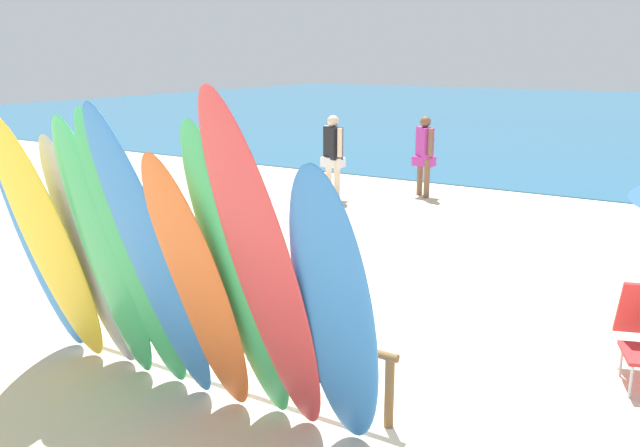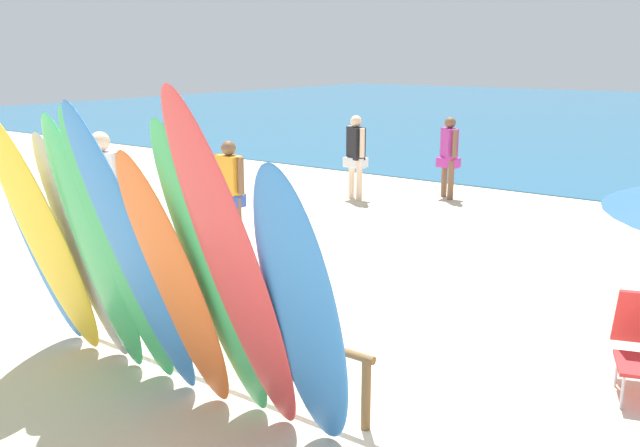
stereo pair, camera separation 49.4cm
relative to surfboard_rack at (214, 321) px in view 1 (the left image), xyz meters
The scene contains 16 objects.
ground 14.01m from the surfboard_rack, 90.00° to the left, with size 60.00×60.00×0.00m, color beige.
surfboard_rack is the anchor object (origin of this frame).
surfboard_blue_0 1.65m from the surfboard_rack, 158.55° to the right, with size 0.46×0.08×2.21m, color #337AD1.
surfboard_yellow_1 1.46m from the surfboard_rack, 147.35° to the right, with size 0.53×0.07×2.37m, color yellow.
surfboard_grey_2 1.13m from the surfboard_rack, 146.09° to the right, with size 0.55×0.06×2.16m, color #999EA3.
surfboard_green_3 1.05m from the surfboard_rack, 130.42° to the right, with size 0.51×0.08×2.32m, color #38B266.
surfboard_green_4 0.97m from the surfboard_rack, 104.51° to the right, with size 0.55×0.08×2.42m, color #38B266.
surfboard_blue_5 1.05m from the surfboard_rack, 80.96° to the right, with size 0.51×0.08×2.51m, color #337AD1.
surfboard_orange_6 1.04m from the surfboard_rack, 54.72° to the right, with size 0.50×0.07×2.21m, color orange.
surfboard_green_7 1.25m from the surfboard_rack, 38.80° to the right, with size 0.47×0.06×2.43m, color #38B266.
surfboard_red_8 1.54m from the surfboard_rack, 33.92° to the right, with size 0.51×0.06×2.66m, color #D13D42.
surfboard_blue_9 1.74m from the surfboard_rack, 21.43° to the right, with size 0.53×0.08×2.17m, color #337AD1.
beachgoer_strolling 7.91m from the surfboard_rack, 100.58° to the left, with size 0.46×0.41×1.52m.
beachgoer_midbeach 3.88m from the surfboard_rack, 129.87° to the left, with size 0.56×0.24×1.49m.
beachgoer_near_rack 3.18m from the surfboard_rack, 157.35° to the left, with size 0.63×0.36×1.75m.
beachgoer_by_water 7.24m from the surfboard_rack, 112.78° to the left, with size 0.52×0.37×1.56m.
Camera 1 is at (3.53, -4.02, 2.64)m, focal length 37.93 mm.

